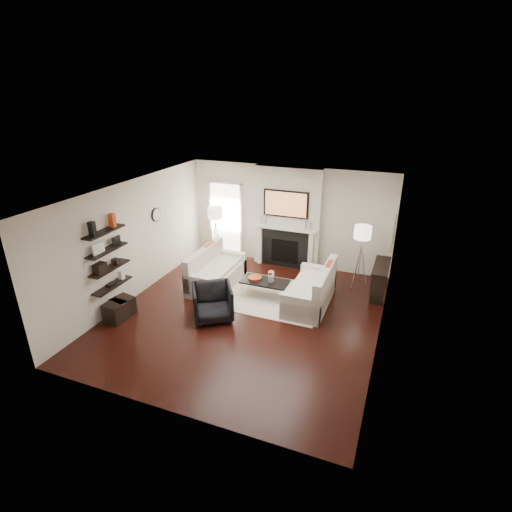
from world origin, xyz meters
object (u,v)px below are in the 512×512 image
(coffee_table, at_px, (265,281))
(ottoman_near, at_px, (123,306))
(lamp_right_shade, at_px, (363,232))
(lamp_left_shade, at_px, (215,213))
(armchair, at_px, (213,301))
(loveseat_right_base, at_px, (310,295))
(loveseat_left_base, at_px, (217,277))

(coffee_table, distance_m, ottoman_near, 3.18)
(coffee_table, height_order, lamp_right_shade, lamp_right_shade)
(lamp_left_shade, bearing_deg, armchair, -65.07)
(coffee_table, bearing_deg, lamp_left_shade, 144.25)
(lamp_right_shade, bearing_deg, armchair, -136.47)
(loveseat_right_base, relative_size, coffee_table, 1.64)
(lamp_right_shade, bearing_deg, lamp_left_shade, 177.69)
(loveseat_left_base, height_order, coffee_table, same)
(loveseat_right_base, bearing_deg, loveseat_left_base, 178.23)
(armchair, height_order, lamp_left_shade, lamp_left_shade)
(coffee_table, height_order, lamp_left_shade, lamp_left_shade)
(coffee_table, xyz_separation_m, armchair, (-0.70, -1.28, 0.01))
(coffee_table, bearing_deg, loveseat_left_base, 174.11)
(armchair, bearing_deg, loveseat_right_base, 4.31)
(lamp_left_shade, xyz_separation_m, ottoman_near, (-0.62, -3.26, -1.25))
(loveseat_left_base, distance_m, lamp_left_shade, 1.88)
(loveseat_right_base, height_order, lamp_left_shade, lamp_left_shade)
(loveseat_left_base, distance_m, coffee_table, 1.34)
(loveseat_left_base, xyz_separation_m, ottoman_near, (-1.25, -1.99, -0.01))
(lamp_left_shade, bearing_deg, loveseat_left_base, -63.47)
(loveseat_right_base, xyz_separation_m, lamp_right_shade, (0.90, 1.18, 1.24))
(loveseat_left_base, height_order, ottoman_near, loveseat_left_base)
(coffee_table, relative_size, armchair, 1.34)
(loveseat_right_base, xyz_separation_m, ottoman_near, (-3.62, -1.92, -0.01))
(coffee_table, bearing_deg, ottoman_near, -144.13)
(loveseat_left_base, xyz_separation_m, coffee_table, (1.32, -0.14, 0.19))
(lamp_right_shade, bearing_deg, loveseat_left_base, -161.25)
(armchair, distance_m, lamp_right_shade, 3.81)
(armchair, height_order, ottoman_near, armchair)
(loveseat_left_base, height_order, armchair, armchair)
(loveseat_right_base, height_order, coffee_table, same)
(loveseat_right_base, distance_m, lamp_left_shade, 3.52)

